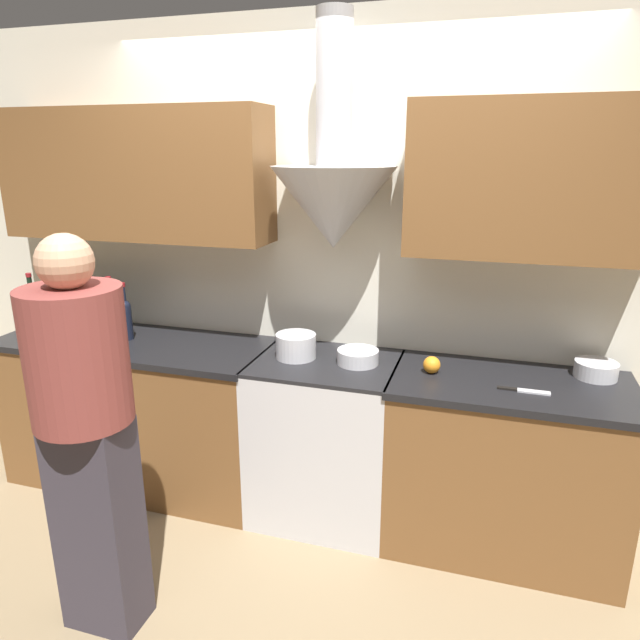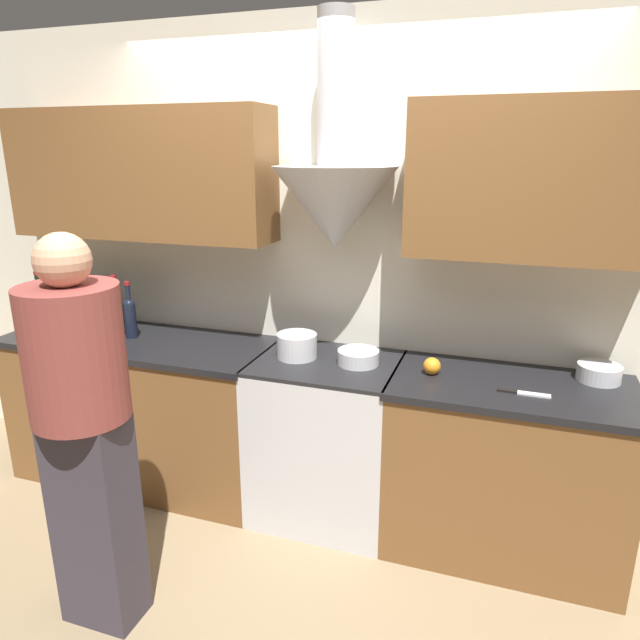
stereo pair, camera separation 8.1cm
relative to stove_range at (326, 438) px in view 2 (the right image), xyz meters
The scene contains 19 objects.
ground_plane 0.55m from the stove_range, 90.00° to the right, with size 12.00×12.00×0.00m, color #847051.
wall_back 1.07m from the stove_range, 107.75° to the left, with size 8.40×0.62×2.60m.
counter_left 1.14m from the stove_range, behind, with size 1.58×0.62×0.89m.
counter_right 0.91m from the stove_range, ahead, with size 1.12×0.62×0.89m.
stove_range is the anchor object (origin of this frame).
wine_bottle_0 1.93m from the stove_range, behind, with size 0.07×0.07×0.34m.
wine_bottle_1 1.83m from the stove_range, behind, with size 0.07×0.07×0.33m.
wine_bottle_2 1.76m from the stove_range, behind, with size 0.07×0.07×0.36m.
wine_bottle_3 1.67m from the stove_range, behind, with size 0.08×0.08×0.35m.
wine_bottle_4 1.58m from the stove_range, behind, with size 0.07×0.07×0.32m.
wine_bottle_5 1.50m from the stove_range, behind, with size 0.07×0.07×0.33m.
wine_bottle_6 1.41m from the stove_range, behind, with size 0.08×0.08×0.36m.
wine_bottle_7 1.32m from the stove_range, behind, with size 0.07×0.07×0.33m.
stock_pot 0.53m from the stove_range, behind, with size 0.21×0.21×0.13m.
mixing_bowl 0.50m from the stove_range, ahead, with size 0.21×0.21×0.07m.
orange_fruit 0.72m from the stove_range, ahead, with size 0.08×0.08×0.08m.
saucepan 1.39m from the stove_range, ahead, with size 0.20×0.20×0.08m.
chefs_knife 1.07m from the stove_range, ahead, with size 0.23×0.04×0.01m.
person_foreground_left 1.29m from the stove_range, 123.57° to the right, with size 0.37×0.37×1.65m.
Camera 2 is at (0.85, -2.29, 1.93)m, focal length 32.00 mm.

